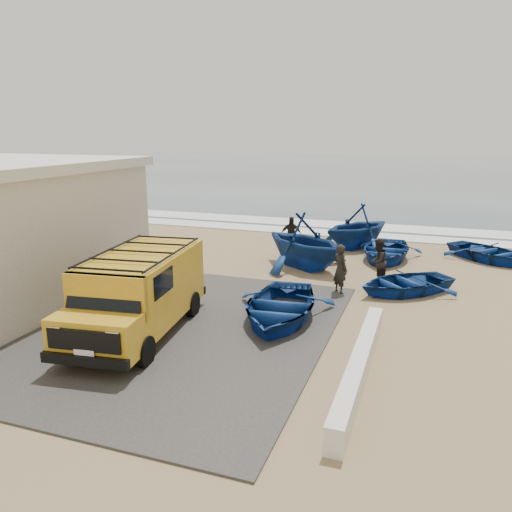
% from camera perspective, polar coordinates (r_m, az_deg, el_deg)
% --- Properties ---
extents(ground, '(160.00, 160.00, 0.00)m').
position_cam_1_polar(ground, '(15.37, -5.47, -5.66)').
color(ground, '#977E57').
extents(slab, '(12.00, 10.00, 0.05)m').
position_cam_1_polar(slab, '(14.71, -15.95, -6.99)').
color(slab, '#403D3B').
rests_on(slab, ground).
extents(ocean, '(180.00, 88.00, 0.01)m').
position_cam_1_polar(ocean, '(69.54, 14.57, 9.48)').
color(ocean, '#385166').
rests_on(ocean, ground).
extents(surf_line, '(180.00, 1.60, 0.06)m').
position_cam_1_polar(surf_line, '(26.34, 5.56, 2.81)').
color(surf_line, white).
rests_on(surf_line, ground).
extents(surf_wash, '(180.00, 2.20, 0.04)m').
position_cam_1_polar(surf_wash, '(28.73, 6.78, 3.72)').
color(surf_wash, white).
rests_on(surf_wash, ground).
extents(parapet, '(0.35, 6.00, 0.55)m').
position_cam_1_polar(parapet, '(11.28, 11.78, -12.05)').
color(parapet, silver).
rests_on(parapet, ground).
extents(van, '(2.61, 5.31, 2.19)m').
position_cam_1_polar(van, '(13.27, -13.25, -3.87)').
color(van, gold).
rests_on(van, ground).
extents(boat_near_left, '(3.28, 4.33, 0.84)m').
position_cam_1_polar(boat_near_left, '(14.02, 2.66, -5.76)').
color(boat_near_left, navy).
rests_on(boat_near_left, ground).
extents(boat_near_right, '(4.12, 4.05, 0.70)m').
position_cam_1_polar(boat_near_right, '(17.07, 16.62, -2.94)').
color(boat_near_right, navy).
rests_on(boat_near_right, ground).
extents(boat_mid_left, '(5.34, 5.17, 2.15)m').
position_cam_1_polar(boat_mid_left, '(19.24, 5.58, 1.74)').
color(boat_mid_left, navy).
rests_on(boat_mid_left, ground).
extents(boat_mid_right, '(2.88, 3.96, 0.80)m').
position_cam_1_polar(boat_mid_right, '(21.15, 14.58, 0.62)').
color(boat_mid_right, navy).
rests_on(boat_mid_right, ground).
extents(boat_far_left, '(4.85, 5.01, 2.02)m').
position_cam_1_polar(boat_far_left, '(22.90, 11.53, 3.36)').
color(boat_far_left, navy).
rests_on(boat_far_left, ground).
extents(boat_far_right, '(4.38, 4.33, 0.74)m').
position_cam_1_polar(boat_far_right, '(22.44, 25.10, 0.41)').
color(boat_far_right, navy).
rests_on(boat_far_right, ground).
extents(fisherman_front, '(0.71, 0.70, 1.65)m').
position_cam_1_polar(fisherman_front, '(16.40, 9.61, -1.49)').
color(fisherman_front, black).
rests_on(fisherman_front, ground).
extents(fisherman_middle, '(0.86, 0.95, 1.59)m').
position_cam_1_polar(fisherman_middle, '(17.73, 13.73, -0.60)').
color(fisherman_middle, black).
rests_on(fisherman_middle, ground).
extents(fisherman_back, '(1.01, 0.66, 1.59)m').
position_cam_1_polar(fisherman_back, '(21.65, 4.01, 2.43)').
color(fisherman_back, black).
rests_on(fisherman_back, ground).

